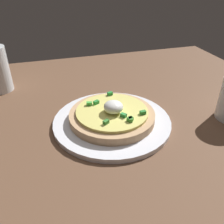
# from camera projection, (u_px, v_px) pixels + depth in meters

# --- Properties ---
(dining_table) EXTENTS (1.13, 0.83, 0.02)m
(dining_table) POSITION_uv_depth(u_px,v_px,m) (94.00, 114.00, 0.62)
(dining_table) COLOR brown
(dining_table) RESTS_ON ground
(plate) EXTENTS (0.27, 0.27, 0.01)m
(plate) POSITION_uv_depth(u_px,v_px,m) (112.00, 121.00, 0.56)
(plate) COLOR white
(plate) RESTS_ON dining_table
(pizza) EXTENTS (0.20, 0.20, 0.05)m
(pizza) POSITION_uv_depth(u_px,v_px,m) (112.00, 115.00, 0.55)
(pizza) COLOR tan
(pizza) RESTS_ON plate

